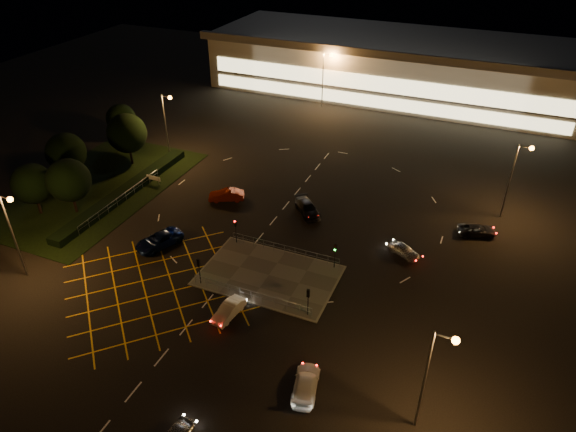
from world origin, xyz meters
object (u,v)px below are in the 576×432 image
at_px(car_far_dkgrey, 307,208).
at_px(car_circ_red, 226,195).
at_px(car_right_silver, 404,250).
at_px(car_left_blue, 159,240).
at_px(signal_nw, 236,226).
at_px(signal_ne, 335,251).
at_px(signal_se, 308,297).
at_px(signal_sw, 199,266).
at_px(car_approach_white, 306,384).
at_px(car_queue_white, 229,310).
at_px(car_east_grey, 477,230).

height_order(car_far_dkgrey, car_circ_red, car_circ_red).
bearing_deg(car_right_silver, car_left_blue, 136.52).
xyz_separation_m(signal_nw, signal_ne, (12.00, 0.00, 0.00)).
distance_m(signal_se, car_left_blue, 20.41).
relative_size(signal_sw, car_approach_white, 0.65).
distance_m(signal_sw, signal_se, 12.00).
distance_m(car_queue_white, car_circ_red, 21.99).
bearing_deg(signal_se, car_right_silver, -115.93).
distance_m(car_far_dkgrey, car_approach_white, 27.37).
xyz_separation_m(signal_ne, car_approach_white, (3.01, -16.23, -1.66)).
bearing_deg(car_circ_red, car_east_grey, 72.76).
height_order(signal_nw, signal_ne, same).
distance_m(signal_se, car_far_dkgrey, 18.66).
height_order(signal_sw, car_left_blue, signal_sw).
bearing_deg(signal_se, car_queue_white, 23.18).
distance_m(car_far_dkgrey, car_east_grey, 20.65).
xyz_separation_m(car_queue_white, car_far_dkgrey, (0.27, 20.32, 0.08)).
relative_size(car_left_blue, car_east_grey, 1.26).
bearing_deg(signal_nw, signal_se, -33.65).
xyz_separation_m(signal_se, signal_nw, (-12.00, 7.99, 0.00)).
bearing_deg(car_right_silver, car_queue_white, 167.55).
relative_size(signal_se, signal_nw, 1.00).
bearing_deg(car_circ_red, car_far_dkgrey, 70.40).
bearing_deg(car_queue_white, signal_se, 30.59).
bearing_deg(signal_nw, car_east_grey, 26.50).
distance_m(signal_sw, car_left_blue, 9.05).
relative_size(car_queue_white, car_east_grey, 0.92).
xyz_separation_m(car_right_silver, car_approach_white, (-3.48, -21.60, 0.06)).
bearing_deg(car_approach_white, signal_ne, -91.66).
relative_size(car_east_grey, car_approach_white, 0.92).
xyz_separation_m(signal_sw, car_approach_white, (15.01, -8.25, -1.66)).
xyz_separation_m(car_far_dkgrey, car_circ_red, (-11.03, -1.15, 0.02)).
relative_size(signal_sw, car_circ_red, 0.67).
bearing_deg(signal_se, car_east_grey, -123.26).
height_order(car_queue_white, car_circ_red, car_circ_red).
relative_size(car_right_silver, car_approach_white, 0.78).
distance_m(car_far_dkgrey, car_circ_red, 11.09).
relative_size(car_right_silver, car_circ_red, 0.81).
xyz_separation_m(car_far_dkgrey, car_approach_white, (9.76, -25.57, -0.05)).
relative_size(signal_sw, car_right_silver, 0.83).
bearing_deg(signal_se, signal_sw, 0.00).
height_order(car_left_blue, car_east_grey, car_left_blue).
relative_size(signal_sw, signal_ne, 1.00).
height_order(signal_sw, car_approach_white, signal_sw).
bearing_deg(car_far_dkgrey, car_left_blue, -176.05).
xyz_separation_m(car_queue_white, car_approach_white, (10.03, -5.24, 0.03)).
distance_m(signal_nw, car_far_dkgrey, 10.83).
relative_size(car_far_dkgrey, car_approach_white, 1.07).
relative_size(car_circ_red, car_approach_white, 0.96).
xyz_separation_m(car_circ_red, car_east_grey, (31.39, 4.58, -0.15)).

